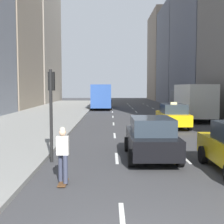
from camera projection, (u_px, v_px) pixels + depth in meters
sidewalk_left at (46, 115)px, 31.73m from camera, size 8.00×66.00×0.15m
lane_markings at (144, 120)px, 27.80m from camera, size 5.72×56.00×0.01m
taxi_second at (173, 116)px, 22.20m from camera, size 2.02×4.40×1.87m
sedan_black_near at (151, 138)px, 12.68m from camera, size 2.02×4.47×1.71m
city_bus at (102, 95)px, 43.39m from camera, size 2.80×11.61×3.25m
box_truck at (191, 101)px, 27.82m from camera, size 2.58×8.40×3.15m
skateboarder at (63, 153)px, 9.31m from camera, size 0.36×0.80×1.75m
traffic_light_pole at (51, 100)px, 12.06m from camera, size 0.24×0.42×3.60m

